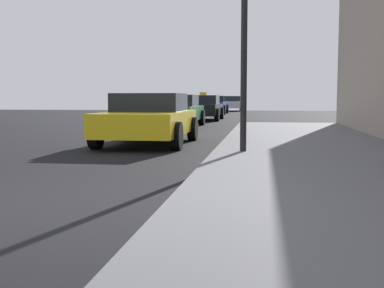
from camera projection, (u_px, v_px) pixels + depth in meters
The scene contains 7 objects.
sidewalk at pixel (378, 217), 4.61m from camera, with size 4.00×32.00×0.15m, color #5B5B60.
street_lamp at pixel (244, 8), 9.34m from camera, with size 0.36×0.36×3.85m.
car_yellow at pixel (149, 118), 12.52m from camera, with size 2.07×4.05×1.27m.
car_green at pixel (176, 111), 19.90m from camera, with size 2.00×4.26×1.27m.
car_black at pixel (203, 107), 25.88m from camera, with size 1.94×4.41×1.43m.
car_blue at pixel (213, 105), 35.50m from camera, with size 2.02×4.31×1.27m.
car_silver at pixel (232, 103), 43.13m from camera, with size 1.98×4.30×1.27m.
Camera 1 is at (2.95, -4.72, 1.18)m, focal length 47.07 mm.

